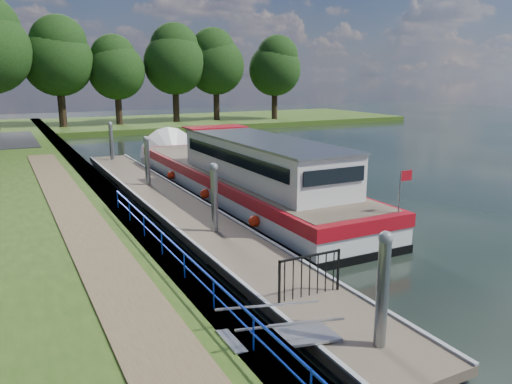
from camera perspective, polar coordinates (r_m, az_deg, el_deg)
ground at (r=11.93m, az=12.13°, el=-17.34°), size 160.00×160.00×0.00m
bank_edge at (r=23.85m, az=-16.48°, el=-0.95°), size 1.10×90.00×0.78m
far_bank at (r=62.93m, az=-10.03°, el=7.83°), size 60.00×18.00×0.60m
footpath at (r=16.80m, az=-18.09°, el=-5.51°), size 1.60×40.00×0.05m
blue_fence at (r=12.43m, az=-6.68°, el=-9.05°), size 0.04×18.04×0.72m
pontoon at (r=22.63m, az=-9.12°, el=-1.86°), size 2.50×30.00×0.56m
mooring_piles at (r=22.37m, az=-9.22°, el=0.85°), size 0.30×27.30×3.55m
gangway at (r=11.03m, az=2.81°, el=-15.99°), size 2.58×1.00×0.92m
gate_panel at (r=13.00m, az=6.17°, el=-8.80°), size 1.85×0.05×1.15m
barge at (r=25.17m, az=-2.59°, el=1.95°), size 4.36×21.15×4.78m
horizon_trees at (r=56.75m, az=-22.91°, el=14.19°), size 54.38×10.03×12.87m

